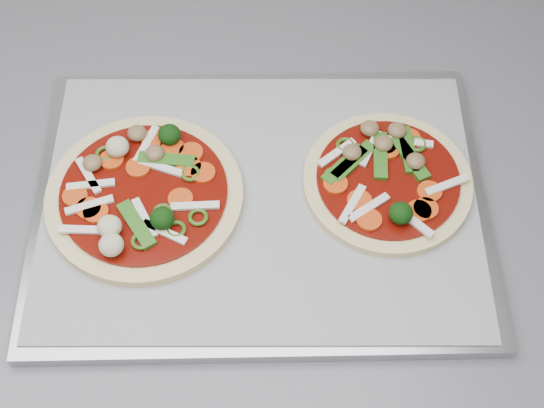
{
  "coord_description": "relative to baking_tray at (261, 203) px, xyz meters",
  "views": [
    {
      "loc": [
        -0.06,
        0.82,
        1.56
      ],
      "look_at": [
        -0.02,
        1.22,
        0.93
      ],
      "focal_mm": 50.0,
      "sensor_mm": 36.0,
      "label": 1
    }
  ],
  "objects": [
    {
      "name": "baking_tray",
      "position": [
        0.0,
        0.0,
        0.0
      ],
      "size": [
        0.48,
        0.37,
        0.01
      ],
      "primitive_type": "cube",
      "rotation": [
        0.0,
        0.0,
        -0.07
      ],
      "color": "#9A9AA0",
      "rests_on": "countertop"
    },
    {
      "name": "parchment",
      "position": [
        0.0,
        0.0,
        0.01
      ],
      "size": [
        0.46,
        0.35,
        0.0
      ],
      "primitive_type": "cube",
      "rotation": [
        0.0,
        0.0,
        -0.08
      ],
      "color": "#9C9DA2",
      "rests_on": "baking_tray"
    },
    {
      "name": "base_cabinet",
      "position": [
        0.03,
        0.06,
        -0.48
      ],
      "size": [
        3.6,
        0.6,
        0.86
      ],
      "primitive_type": "cube",
      "color": "silver",
      "rests_on": "ground"
    },
    {
      "name": "countertop",
      "position": [
        0.03,
        0.06,
        -0.03
      ],
      "size": [
        3.6,
        0.6,
        0.04
      ],
      "primitive_type": "cube",
      "color": "slate",
      "rests_on": "base_cabinet"
    },
    {
      "name": "pizza_left",
      "position": [
        -0.12,
        0.01,
        0.02
      ],
      "size": [
        0.22,
        0.22,
        0.03
      ],
      "rotation": [
        0.0,
        0.0,
        -0.1
      ],
      "color": "#E3C786",
      "rests_on": "parchment"
    },
    {
      "name": "pizza_right",
      "position": [
        0.13,
        0.01,
        0.02
      ],
      "size": [
        0.21,
        0.21,
        0.03
      ],
      "rotation": [
        0.0,
        0.0,
        0.22
      ],
      "color": "#E3C786",
      "rests_on": "parchment"
    }
  ]
}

